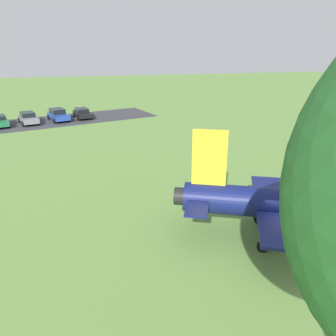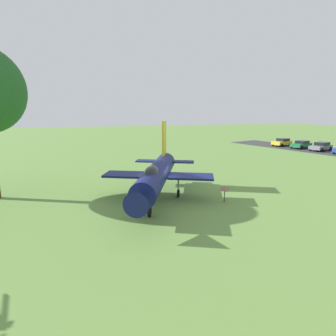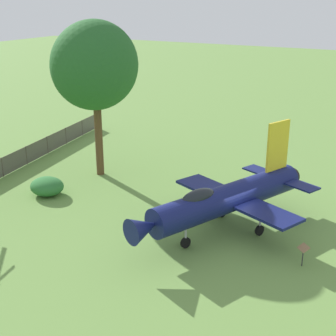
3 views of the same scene
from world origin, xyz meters
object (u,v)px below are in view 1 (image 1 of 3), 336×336
at_px(info_plaque, 268,187).
at_px(parked_car_gray, 28,118).
at_px(display_jet, 291,203).
at_px(parked_car_black, 82,113).
at_px(parked_car_blue, 58,115).

bearing_deg(info_plaque, parked_car_gray, -56.20).
height_order(display_jet, parked_car_black, display_jet).
height_order(display_jet, parked_car_blue, display_jet).
relative_size(display_jet, parked_car_gray, 2.53).
xyz_separation_m(parked_car_black, parked_car_blue, (3.18, 0.95, 0.09)).
bearing_deg(parked_car_blue, info_plaque, 8.32).
xyz_separation_m(parked_car_blue, parked_car_gray, (3.65, 1.11, -0.05)).
xyz_separation_m(info_plaque, parked_car_black, (12.09, -30.33, -0.15)).
relative_size(display_jet, info_plaque, 10.46).
bearing_deg(parked_car_gray, parked_car_black, 88.84).
distance_m(parked_car_blue, parked_car_gray, 3.82).
bearing_deg(display_jet, parked_car_black, 129.99).
bearing_deg(parked_car_black, display_jet, 3.75).
distance_m(info_plaque, parked_car_blue, 33.11).
bearing_deg(display_jet, parked_car_blue, 135.15).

